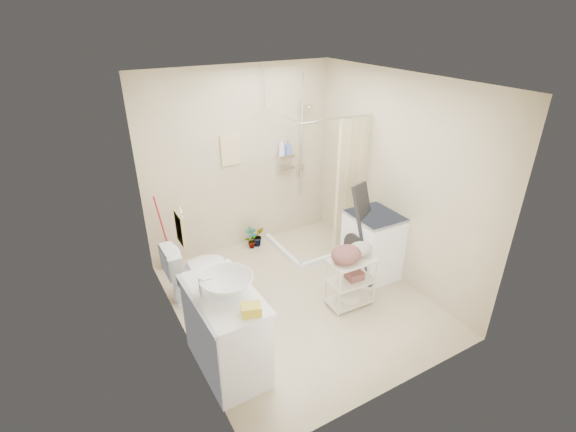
{
  "coord_description": "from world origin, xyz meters",
  "views": [
    {
      "loc": [
        -2.17,
        -3.54,
        3.22
      ],
      "look_at": [
        -0.01,
        0.25,
        1.04
      ],
      "focal_mm": 26.0,
      "sensor_mm": 36.0,
      "label": 1
    }
  ],
  "objects_px": {
    "washing_machine": "(373,245)",
    "laundry_rack": "(351,277)",
    "toilet": "(196,269)",
    "vanity": "(226,331)"
  },
  "relations": [
    {
      "from": "vanity",
      "to": "laundry_rack",
      "type": "distance_m",
      "value": 1.67
    },
    {
      "from": "toilet",
      "to": "laundry_rack",
      "type": "xyz_separation_m",
      "value": [
        1.53,
        -1.07,
        -0.0
      ]
    },
    {
      "from": "washing_machine",
      "to": "toilet",
      "type": "bearing_deg",
      "value": 163.33
    },
    {
      "from": "laundry_rack",
      "to": "washing_machine",
      "type": "bearing_deg",
      "value": 32.05
    },
    {
      "from": "vanity",
      "to": "toilet",
      "type": "relative_size",
      "value": 1.34
    },
    {
      "from": "vanity",
      "to": "washing_machine",
      "type": "distance_m",
      "value": 2.37
    },
    {
      "from": "washing_machine",
      "to": "vanity",
      "type": "bearing_deg",
      "value": -165.13
    },
    {
      "from": "toilet",
      "to": "washing_machine",
      "type": "height_order",
      "value": "washing_machine"
    },
    {
      "from": "toilet",
      "to": "washing_machine",
      "type": "distance_m",
      "value": 2.29
    },
    {
      "from": "washing_machine",
      "to": "laundry_rack",
      "type": "distance_m",
      "value": 0.75
    }
  ]
}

